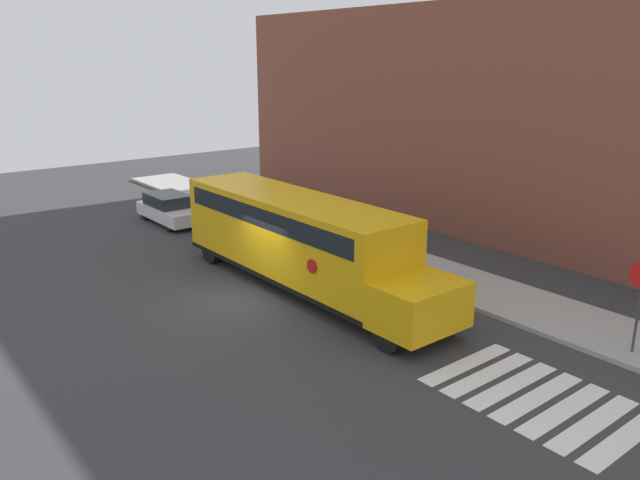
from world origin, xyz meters
TOP-DOWN VIEW (x-y plane):
  - ground_plane at (0.00, 0.00)m, footprint 60.00×60.00m
  - sidewalk_strip at (0.00, 6.50)m, footprint 44.00×3.00m
  - building_backdrop at (0.00, 13.00)m, footprint 32.00×4.00m
  - crosswalk_stripes at (9.55, 2.00)m, footprint 4.70×3.20m
  - school_bus at (0.19, 1.99)m, footprint 11.91×2.57m
  - parked_car at (-10.65, 2.35)m, footprint 4.16×1.70m
  - stop_sign at (9.93, 5.77)m, footprint 0.72×0.10m

SIDE VIEW (x-z plane):
  - ground_plane at x=0.00m, z-range 0.00..0.00m
  - crosswalk_stripes at x=9.55m, z-range 0.00..0.01m
  - sidewalk_strip at x=0.00m, z-range 0.00..0.15m
  - parked_car at x=-10.65m, z-range 0.00..1.37m
  - stop_sign at x=9.93m, z-range 0.44..3.11m
  - school_bus at x=0.19m, z-range 0.24..3.38m
  - building_backdrop at x=0.00m, z-range 0.00..9.95m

